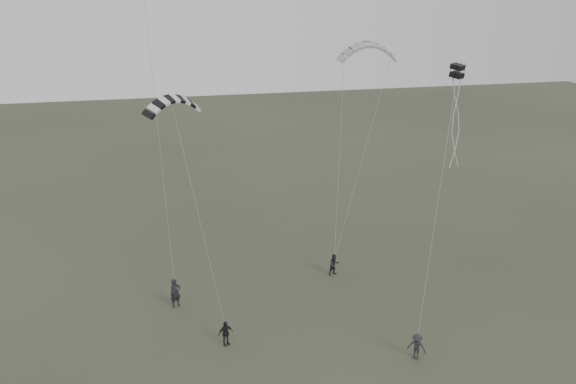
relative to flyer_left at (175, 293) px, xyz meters
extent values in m
plane|color=#353B29|center=(6.41, -4.41, -0.94)|extent=(140.00, 140.00, 0.00)
imported|color=black|center=(0.00, 0.00, 0.00)|extent=(0.80, 0.68, 1.87)
imported|color=black|center=(10.68, 1.79, -0.17)|extent=(0.87, 0.76, 1.54)
imported|color=black|center=(2.62, -4.51, -0.20)|extent=(0.94, 0.63, 1.48)
imported|color=#252629|center=(12.45, -7.81, -0.18)|extent=(1.13, 1.03, 1.52)
camera|label=1|loc=(0.70, -30.71, 18.22)|focal=35.00mm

